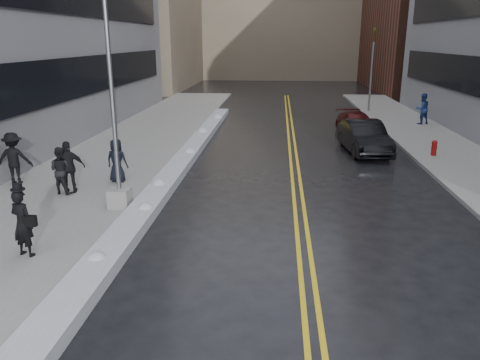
% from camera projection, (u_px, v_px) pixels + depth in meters
% --- Properties ---
extents(ground, '(160.00, 160.00, 0.00)m').
position_uv_depth(ground, '(213.00, 239.00, 13.03)').
color(ground, black).
rests_on(ground, ground).
extents(sidewalk_west, '(5.50, 50.00, 0.15)m').
position_uv_depth(sidewalk_west, '(125.00, 151.00, 23.00)').
color(sidewalk_west, gray).
rests_on(sidewalk_west, ground).
extents(sidewalk_east, '(4.00, 50.00, 0.15)m').
position_uv_depth(sidewalk_east, '(455.00, 157.00, 21.77)').
color(sidewalk_east, gray).
rests_on(sidewalk_east, ground).
extents(lane_line_left, '(0.12, 50.00, 0.01)m').
position_uv_depth(lane_line_left, '(290.00, 156.00, 22.39)').
color(lane_line_left, gold).
rests_on(lane_line_left, ground).
extents(lane_line_right, '(0.12, 50.00, 0.01)m').
position_uv_depth(lane_line_right, '(297.00, 156.00, 22.37)').
color(lane_line_right, gold).
rests_on(lane_line_right, ground).
extents(snow_ridge, '(0.90, 30.00, 0.34)m').
position_uv_depth(snow_ridge, '(183.00, 161.00, 20.81)').
color(snow_ridge, silver).
rests_on(snow_ridge, ground).
extents(building_west_far, '(14.00, 22.00, 18.00)m').
position_uv_depth(building_west_far, '(130.00, 6.00, 53.62)').
color(building_west_far, gray).
rests_on(building_west_far, ground).
extents(lamppost, '(0.65, 0.65, 7.62)m').
position_uv_depth(lamppost, '(115.00, 134.00, 14.47)').
color(lamppost, gray).
rests_on(lamppost, sidewalk_west).
extents(fire_hydrant, '(0.26, 0.26, 0.73)m').
position_uv_depth(fire_hydrant, '(434.00, 147.00, 21.71)').
color(fire_hydrant, maroon).
rests_on(fire_hydrant, sidewalk_east).
extents(traffic_signal, '(0.16, 0.20, 6.00)m').
position_uv_depth(traffic_signal, '(372.00, 67.00, 34.28)').
color(traffic_signal, gray).
rests_on(traffic_signal, sidewalk_east).
extents(pedestrian_fedora, '(0.72, 0.57, 1.72)m').
position_uv_depth(pedestrian_fedora, '(23.00, 223.00, 11.51)').
color(pedestrian_fedora, black).
rests_on(pedestrian_fedora, sidewalk_west).
extents(pedestrian_b, '(0.94, 0.81, 1.67)m').
position_uv_depth(pedestrian_b, '(61.00, 170.00, 16.24)').
color(pedestrian_b, black).
rests_on(pedestrian_b, sidewalk_west).
extents(pedestrian_c, '(0.85, 0.60, 1.65)m').
position_uv_depth(pedestrian_c, '(117.00, 160.00, 17.61)').
color(pedestrian_c, black).
rests_on(pedestrian_c, sidewalk_west).
extents(pedestrian_d, '(1.17, 0.76, 1.84)m').
position_uv_depth(pedestrian_d, '(69.00, 167.00, 16.29)').
color(pedestrian_d, black).
rests_on(pedestrian_d, sidewalk_west).
extents(pedestrian_e, '(1.38, 0.97, 1.94)m').
position_uv_depth(pedestrian_e, '(14.00, 158.00, 17.33)').
color(pedestrian_e, black).
rests_on(pedestrian_e, sidewalk_west).
extents(pedestrian_east, '(1.13, 1.00, 1.93)m').
position_uv_depth(pedestrian_east, '(422.00, 109.00, 29.60)').
color(pedestrian_east, navy).
rests_on(pedestrian_east, sidewalk_east).
extents(car_black, '(2.13, 4.88, 1.56)m').
position_uv_depth(car_black, '(364.00, 137.00, 22.76)').
color(car_black, black).
rests_on(car_black, ground).
extents(car_maroon, '(2.26, 4.43, 1.23)m').
position_uv_depth(car_maroon, '(357.00, 123.00, 27.35)').
color(car_maroon, '#430A0D').
rests_on(car_maroon, ground).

